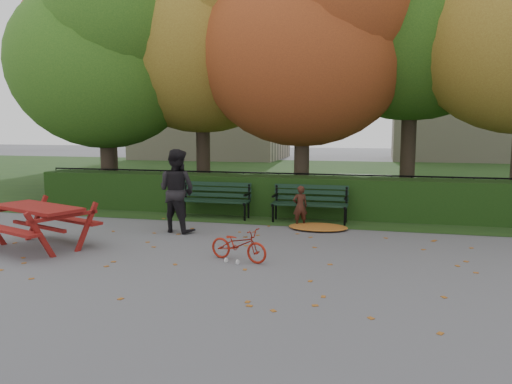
% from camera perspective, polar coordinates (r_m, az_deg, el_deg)
% --- Properties ---
extents(ground, '(90.00, 90.00, 0.00)m').
position_cam_1_polar(ground, '(8.82, -4.36, -7.52)').
color(ground, slate).
rests_on(ground, ground).
extents(grass_strip, '(90.00, 90.00, 0.00)m').
position_cam_1_polar(grass_strip, '(22.36, 6.99, 1.64)').
color(grass_strip, '#1A3515').
rests_on(grass_strip, ground).
extents(building_left, '(10.00, 7.00, 15.00)m').
position_cam_1_polar(building_left, '(36.40, -5.10, 15.76)').
color(building_left, tan).
rests_on(building_left, ground).
extents(building_right, '(9.00, 6.00, 12.00)m').
position_cam_1_polar(building_right, '(36.65, 22.82, 12.79)').
color(building_right, tan).
rests_on(building_right, ground).
extents(hedge, '(13.00, 0.90, 1.00)m').
position_cam_1_polar(hedge, '(12.99, 1.87, -0.37)').
color(hedge, black).
rests_on(hedge, ground).
extents(iron_fence, '(14.00, 0.04, 1.02)m').
position_cam_1_polar(iron_fence, '(13.76, 2.57, 0.23)').
color(iron_fence, black).
rests_on(iron_fence, ground).
extents(tree_a, '(5.88, 5.60, 7.48)m').
position_cam_1_polar(tree_a, '(15.93, -16.45, 15.31)').
color(tree_a, '#33221E').
rests_on(tree_a, ground).
extents(tree_b, '(6.72, 6.40, 8.79)m').
position_cam_1_polar(tree_b, '(15.99, -5.32, 18.75)').
color(tree_b, '#33221E').
rests_on(tree_b, ground).
extents(tree_c, '(6.30, 6.00, 8.00)m').
position_cam_1_polar(tree_c, '(14.39, 6.64, 17.65)').
color(tree_c, '#33221E').
rests_on(tree_c, ground).
extents(tree_f, '(6.93, 6.60, 9.19)m').
position_cam_1_polar(tree_f, '(20.20, -16.09, 16.97)').
color(tree_f, '#33221E').
rests_on(tree_f, ground).
extents(bench_left, '(1.80, 0.57, 0.88)m').
position_cam_1_polar(bench_left, '(12.56, -4.71, -0.57)').
color(bench_left, black).
rests_on(bench_left, ground).
extents(bench_right, '(1.80, 0.57, 0.88)m').
position_cam_1_polar(bench_right, '(12.02, 6.20, -0.96)').
color(bench_right, black).
rests_on(bench_right, ground).
extents(picnic_table, '(2.28, 2.07, 0.91)m').
position_cam_1_polar(picnic_table, '(10.23, -23.67, -2.47)').
color(picnic_table, maroon).
rests_on(picnic_table, ground).
extents(leaf_pile, '(1.50, 1.19, 0.09)m').
position_cam_1_polar(leaf_pile, '(11.27, 7.12, -3.99)').
color(leaf_pile, brown).
rests_on(leaf_pile, ground).
extents(leaf_scatter, '(9.00, 5.70, 0.01)m').
position_cam_1_polar(leaf_scatter, '(9.09, -3.76, -7.01)').
color(leaf_scatter, brown).
rests_on(leaf_scatter, ground).
extents(child, '(0.41, 0.35, 0.95)m').
position_cam_1_polar(child, '(11.40, 5.06, -1.64)').
color(child, '#381A11').
rests_on(child, ground).
extents(adult, '(1.02, 0.88, 1.80)m').
position_cam_1_polar(adult, '(10.92, -9.05, 0.16)').
color(adult, black).
rests_on(adult, ground).
extents(bicycle, '(1.15, 0.65, 0.57)m').
position_cam_1_polar(bicycle, '(8.55, -2.00, -6.02)').
color(bicycle, maroon).
rests_on(bicycle, ground).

